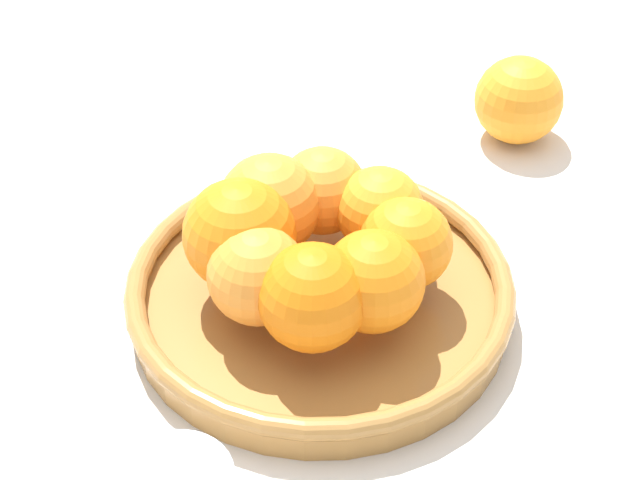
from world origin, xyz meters
The scene contains 4 objects.
ground_plane centered at (0.00, 0.00, 0.00)m, with size 4.00×4.00×0.00m, color silver.
fruit_bowl centered at (0.00, 0.00, 0.02)m, with size 0.28×0.28×0.03m.
orange_pile centered at (0.01, 0.00, 0.07)m, with size 0.18×0.18×0.08m.
stray_orange centered at (-0.11, -0.26, 0.04)m, with size 0.08×0.08×0.08m, color orange.
Camera 1 is at (-0.15, 0.54, 0.55)m, focal length 60.00 mm.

